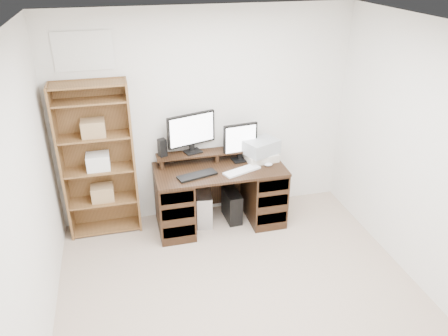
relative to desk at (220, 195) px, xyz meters
name	(u,v)px	position (x,y,z in m)	size (l,w,h in m)	color
room	(258,204)	(-0.09, -1.64, 0.86)	(3.54, 4.04, 2.54)	#BEA690
desk	(220,195)	(0.00, 0.00, 0.00)	(1.50, 0.70, 0.75)	black
riser_shelf	(215,153)	(0.00, 0.21, 0.45)	(1.40, 0.22, 0.12)	black
monitor_wide	(191,131)	(-0.27, 0.26, 0.74)	(0.58, 0.23, 0.47)	black
monitor_small	(240,141)	(0.29, 0.14, 0.61)	(0.42, 0.17, 0.46)	black
speaker	(162,148)	(-0.62, 0.22, 0.59)	(0.08, 0.08, 0.21)	black
keyboard_black	(197,175)	(-0.29, -0.15, 0.37)	(0.45, 0.15, 0.02)	black
keyboard_white	(242,171)	(0.22, -0.16, 0.37)	(0.45, 0.14, 0.02)	white
mouse	(268,164)	(0.56, -0.10, 0.38)	(0.10, 0.07, 0.04)	silver
printer	(261,157)	(0.53, 0.08, 0.41)	(0.36, 0.27, 0.09)	beige
basket	(261,147)	(0.53, 0.08, 0.53)	(0.39, 0.28, 0.17)	#A0A6AB
tower_silver	(204,207)	(-0.18, 0.07, -0.18)	(0.18, 0.41, 0.41)	#B6B8BE
tower_black	(232,205)	(0.16, 0.04, -0.20)	(0.18, 0.39, 0.38)	black
bookshelf	(98,159)	(-1.34, 0.21, 0.53)	(0.80, 0.30, 1.80)	brown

